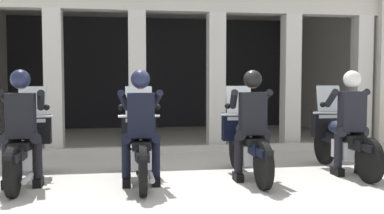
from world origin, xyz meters
The scene contains 11 objects.
ground_plane centered at (0.00, 3.00, 0.00)m, with size 80.00×80.00×0.00m, color #A8A59E.
station_building centered at (0.09, 5.50, 2.14)m, with size 9.35×4.85×3.43m.
kerb_strip centered at (0.09, 2.61, 0.06)m, with size 8.85×0.24×0.12m, color #B7B5AD.
motorcycle_far_left centered at (-2.37, 0.43, 0.50)m, with size 0.62×2.04×1.35m.
police_officer_far_left centered at (-2.37, 0.14, 0.94)m, with size 0.63×0.61×1.58m.
motorcycle_center_left centered at (-0.79, 0.24, 0.50)m, with size 0.62×2.04×1.35m.
police_officer_center_left centered at (-0.79, -0.04, 0.94)m, with size 0.63×0.61×1.58m.
motorcycle_center_right centered at (0.79, 0.31, 0.50)m, with size 0.62×2.04×1.35m.
police_officer_center_right centered at (0.79, 0.03, 0.94)m, with size 0.63×0.61×1.58m.
motorcycle_far_right centered at (2.37, 0.44, 0.50)m, with size 0.62×2.04×1.35m.
police_officer_far_right centered at (2.37, 0.16, 0.94)m, with size 0.63×0.61×1.58m.
Camera 1 is at (-1.03, -6.04, 1.46)m, focal length 41.41 mm.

